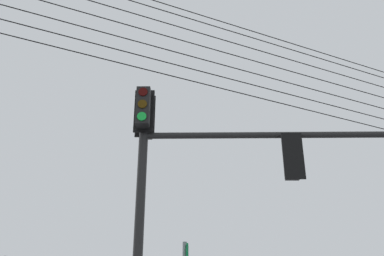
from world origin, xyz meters
TOP-DOWN VIEW (x-y plane):
  - signal_mast_assembly at (0.42, -0.53)m, footprint 5.52×3.68m
  - overhead_wire_span at (1.01, -0.16)m, footprint 32.00×3.70m

SIDE VIEW (x-z plane):
  - signal_mast_assembly at x=0.42m, z-range 1.40..7.88m
  - overhead_wire_span at x=1.01m, z-range 6.84..9.56m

